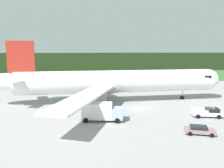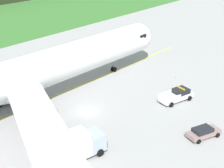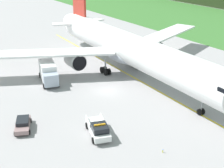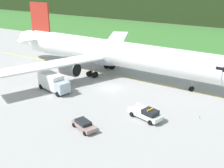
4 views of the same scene
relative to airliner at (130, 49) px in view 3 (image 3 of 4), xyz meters
name	(u,v)px [view 3 (image 3 of 4)]	position (x,y,z in m)	size (l,w,h in m)	color
ground	(107,91)	(4.01, -7.27, -4.91)	(320.00, 320.00, 0.00)	#9B979A
taxiway_centerline_main	(131,76)	(0.56, -0.02, -4.90)	(73.59, 0.30, 0.01)	yellow
airliner	(130,49)	(0.00, 0.00, 0.00)	(56.01, 49.73, 14.53)	white
ops_pickup_truck	(98,129)	(15.13, -15.34, -4.00)	(5.78, 3.48, 1.94)	silver
catering_truck	(48,72)	(-4.82, -13.68, -3.16)	(7.55, 4.11, 3.42)	#A4AFC2
staff_car	(23,124)	(8.61, -22.66, -4.21)	(4.61, 3.23, 1.30)	gray
taxiway_edge_light_east	(163,151)	(22.25, -11.10, -4.68)	(0.12, 0.12, 0.42)	yellow
taxiway_edge_light_west	(33,56)	(-20.02, -11.10, -4.71)	(0.12, 0.12, 0.36)	yellow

